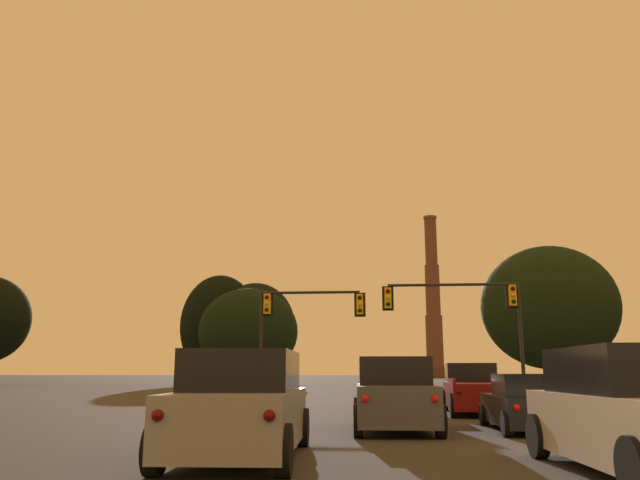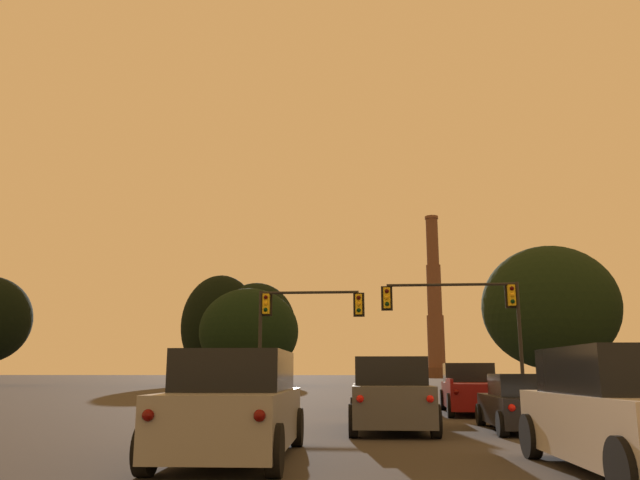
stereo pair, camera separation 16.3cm
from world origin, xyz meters
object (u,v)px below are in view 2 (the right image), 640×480
suv_center_lane_front (394,388)px  suv_center_lane_second (390,395)px  suv_right_lane_third (630,413)px  traffic_light_overhead_left (295,316)px  pickup_truck_right_lane_front (473,391)px  traffic_light_overhead_right (471,309)px  smokestack (435,312)px  suv_left_lane_third (235,406)px  hatchback_right_lane_second (524,405)px

suv_center_lane_front → suv_center_lane_second: (-0.34, -7.70, 0.00)m
suv_right_lane_third → traffic_light_overhead_left: bearing=107.0°
pickup_truck_right_lane_front → suv_center_lane_front: suv_center_lane_front is taller
traffic_light_overhead_right → smokestack: 128.12m
suv_center_lane_second → suv_left_lane_third: (-2.84, -5.69, 0.00)m
suv_center_lane_front → suv_center_lane_second: size_ratio=0.99×
suv_left_lane_third → smokestack: size_ratio=0.12×
smokestack → suv_left_lane_third: bearing=-96.8°
hatchback_right_lane_second → smokestack: bearing=85.9°
pickup_truck_right_lane_front → traffic_light_overhead_right: (1.26, 7.67, 3.76)m
suv_center_lane_front → smokestack: (14.51, 134.22, 15.22)m
hatchback_right_lane_second → suv_left_lane_third: bearing=-137.2°
traffic_light_overhead_left → smokestack: smokestack is taller
suv_center_lane_front → suv_right_lane_third: (3.02, -14.77, 0.00)m
traffic_light_overhead_right → smokestack: (10.40, 127.17, 11.56)m
suv_right_lane_third → traffic_light_overhead_right: 22.15m
suv_right_lane_third → suv_left_lane_third: size_ratio=1.00×
suv_center_lane_front → suv_right_lane_third: bearing=-78.3°
hatchback_right_lane_second → suv_center_lane_second: suv_center_lane_second is taller
suv_center_lane_front → traffic_light_overhead_left: 9.51m
suv_center_lane_second → suv_right_lane_third: same height
suv_center_lane_second → traffic_light_overhead_right: traffic_light_overhead_right is taller
pickup_truck_right_lane_front → traffic_light_overhead_right: size_ratio=0.80×
suv_center_lane_second → traffic_light_overhead_left: (-4.43, 15.19, 3.42)m
suv_left_lane_third → traffic_light_overhead_right: 22.01m
traffic_light_overhead_right → pickup_truck_right_lane_front: bearing=-99.3°
traffic_light_overhead_right → traffic_light_overhead_left: bearing=177.2°
hatchback_right_lane_second → traffic_light_overhead_left: bearing=117.9°
suv_center_lane_second → suv_right_lane_third: bearing=-66.1°
hatchback_right_lane_second → smokestack: 143.22m
hatchback_right_lane_second → suv_center_lane_second: 3.43m
suv_center_lane_front → smokestack: 135.86m
traffic_light_overhead_left → suv_left_lane_third: bearing=-85.6°
pickup_truck_right_lane_front → suv_right_lane_third: (0.16, -14.15, 0.09)m
suv_right_lane_third → suv_left_lane_third: (-6.19, 1.38, 0.00)m
suv_right_lane_third → traffic_light_overhead_right: traffic_light_overhead_right is taller
traffic_light_overhead_left → smokestack: 128.73m
suv_center_lane_front → traffic_light_overhead_left: traffic_light_overhead_left is taller
suv_center_lane_front → traffic_light_overhead_left: bearing=122.7°
suv_center_lane_front → suv_left_lane_third: size_ratio=0.99×
suv_right_lane_third → traffic_light_overhead_left: 23.82m
suv_center_lane_second → traffic_light_overhead_right: 15.84m
traffic_light_overhead_left → suv_center_lane_second: bearing=-73.7°
pickup_truck_right_lane_front → suv_right_lane_third: bearing=-86.6°
suv_center_lane_second → traffic_light_overhead_left: bearing=104.7°
suv_left_lane_third → traffic_light_overhead_left: 21.21m
suv_center_lane_second → traffic_light_overhead_right: (4.45, 14.75, 3.67)m
suv_center_lane_front → traffic_light_overhead_right: traffic_light_overhead_right is taller
suv_center_lane_second → suv_right_lane_third: (3.35, -7.06, 0.00)m
suv_center_lane_front → suv_left_lane_third: bearing=-103.2°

